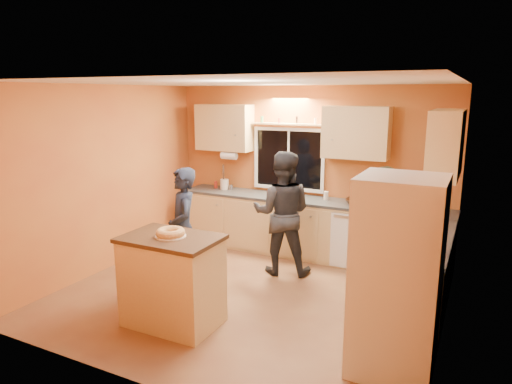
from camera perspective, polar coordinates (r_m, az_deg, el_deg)
The scene contains 14 objects.
ground at distance 5.86m, azimuth -0.95°, elevation -12.78°, with size 4.50×4.50×0.00m, color brown.
room_shell at distance 5.69m, azimuth 1.99°, elevation 3.54°, with size 4.54×4.04×2.61m.
back_counter at distance 7.15m, azimuth 5.46°, elevation -4.29°, with size 4.23×0.62×0.90m.
right_counter at distance 5.61m, azimuth 19.80°, elevation -9.70°, with size 0.62×1.84×0.90m.
refrigerator at distance 4.25m, azimuth 17.19°, elevation -10.11°, with size 0.72×0.70×1.80m, color silver.
island at distance 5.09m, azimuth -10.40°, elevation -10.76°, with size 1.03×0.71×0.99m.
bundt_pastry at distance 4.91m, azimuth -10.64°, elevation -5.00°, with size 0.31×0.31×0.09m, color tan.
person_left at distance 5.89m, azimuth -9.06°, elevation -4.59°, with size 0.57×0.38×1.58m, color black.
person_center at distance 6.31m, azimuth 3.29°, elevation -2.65°, with size 0.83×0.65×1.72m, color black.
person_right at distance 5.52m, azimuth 15.41°, elevation -5.50°, with size 0.98×0.41×1.68m, color #2E3320.
mixing_bowl at distance 6.75m, azimuth 12.58°, elevation -1.22°, with size 0.34×0.34×0.08m, color black.
utensil_crock at distance 7.67m, azimuth -3.97°, elevation 0.98°, with size 0.14×0.14×0.17m, color #EFDEC8.
potted_plant at distance 5.25m, azimuth 19.71°, elevation -4.20°, with size 0.28×0.24×0.31m, color gray.
red_box at distance 6.07m, azimuth 20.43°, elevation -3.28°, with size 0.16×0.12×0.07m, color #AE2B1A.
Camera 1 is at (2.46, -4.71, 2.47)m, focal length 32.00 mm.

